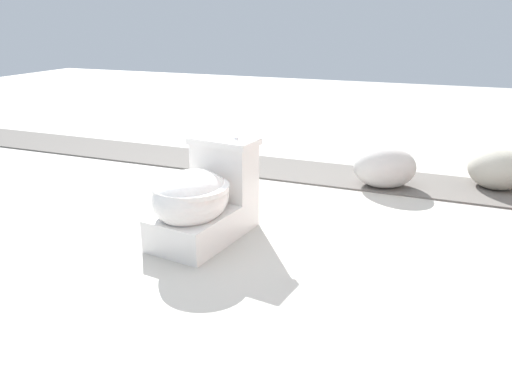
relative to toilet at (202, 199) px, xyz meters
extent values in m
plane|color=#B7B2A8|center=(-0.12, -0.15, -0.22)|extent=(14.00, 14.00, 0.00)
cube|color=#605B56|center=(-1.35, 0.35, -0.21)|extent=(0.56, 8.00, 0.01)
cube|color=white|center=(0.00, 0.00, -0.14)|extent=(0.64, 0.42, 0.17)
ellipsoid|color=white|center=(0.10, -0.01, 0.04)|extent=(0.49, 0.42, 0.28)
cylinder|color=white|center=(0.10, -0.01, 0.10)|extent=(0.44, 0.44, 0.03)
cube|color=white|center=(-0.21, 0.03, 0.10)|extent=(0.23, 0.36, 0.30)
cube|color=white|center=(-0.21, 0.03, 0.27)|extent=(0.25, 0.39, 0.04)
cylinder|color=silver|center=(-0.20, 0.11, 0.29)|extent=(0.02, 0.02, 0.01)
ellipsoid|color=#B7B2AD|center=(-1.21, 0.77, -0.07)|extent=(0.42, 0.49, 0.29)
ellipsoid|color=#ADA899|center=(-1.46, 1.49, -0.08)|extent=(0.50, 0.51, 0.29)
camera|label=1|loc=(2.17, 1.16, 0.91)|focal=35.00mm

